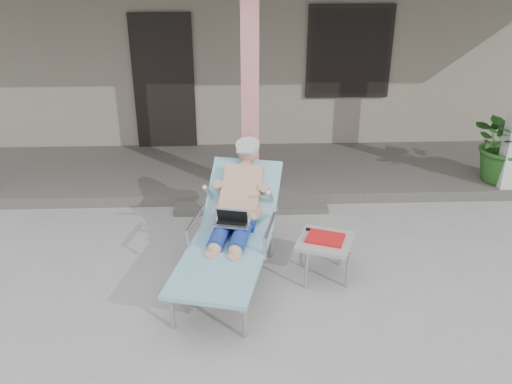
{
  "coord_description": "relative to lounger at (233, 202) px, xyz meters",
  "views": [
    {
      "loc": [
        -0.18,
        -4.5,
        3.23
      ],
      "look_at": [
        0.02,
        0.6,
        0.85
      ],
      "focal_mm": 38.0,
      "sensor_mm": 36.0,
      "label": 1
    }
  ],
  "objects": [
    {
      "name": "ground",
      "position": [
        0.22,
        -0.41,
        -0.83
      ],
      "size": [
        60.0,
        60.0,
        0.0
      ],
      "primitive_type": "plane",
      "color": "#9E9E99",
      "rests_on": "ground"
    },
    {
      "name": "house",
      "position": [
        0.22,
        6.08,
        0.84
      ],
      "size": [
        10.4,
        5.4,
        3.3
      ],
      "color": "gray",
      "rests_on": "ground"
    },
    {
      "name": "porch_deck",
      "position": [
        0.22,
        2.59,
        -0.75
      ],
      "size": [
        10.0,
        2.0,
        0.15
      ],
      "primitive_type": "cube",
      "color": "#605B56",
      "rests_on": "ground"
    },
    {
      "name": "porch_step",
      "position": [
        0.22,
        1.44,
        -0.79
      ],
      "size": [
        2.0,
        0.3,
        0.07
      ],
      "primitive_type": "cube",
      "color": "#605B56",
      "rests_on": "ground"
    },
    {
      "name": "lounger",
      "position": [
        0.0,
        0.0,
        0.0
      ],
      "size": [
        1.21,
        2.13,
        1.34
      ],
      "rotation": [
        0.0,
        0.0,
        -0.23
      ],
      "color": "#B7B7BC",
      "rests_on": "ground"
    },
    {
      "name": "side_table",
      "position": [
        0.94,
        -0.12,
        -0.42
      ],
      "size": [
        0.68,
        0.68,
        0.48
      ],
      "rotation": [
        0.0,
        0.0,
        -0.37
      ],
      "color": "#A0A09C",
      "rests_on": "ground"
    },
    {
      "name": "potted_palm",
      "position": [
        3.77,
        1.97,
        -0.12
      ],
      "size": [
        1.18,
        1.08,
        1.12
      ],
      "primitive_type": "imported",
      "rotation": [
        0.0,
        0.0,
        0.23
      ],
      "color": "#26591E",
      "rests_on": "porch_deck"
    }
  ]
}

